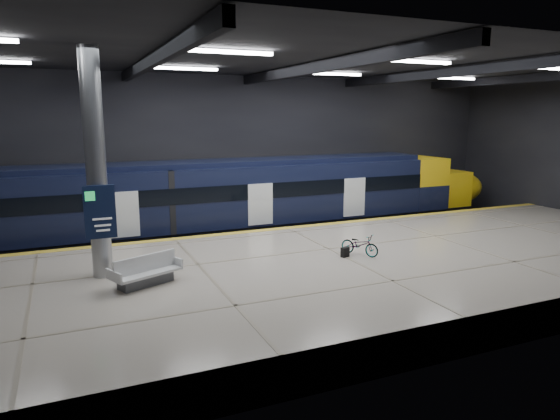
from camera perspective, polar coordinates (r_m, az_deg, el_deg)
ground at (r=19.97m, az=4.14°, el=-6.76°), size 30.00×30.00×0.00m
room_shell at (r=19.04m, az=4.37°, el=9.87°), size 30.10×16.10×8.05m
platform at (r=17.74m, az=7.92°, el=-7.28°), size 30.00×11.00×1.10m
safety_strip at (r=22.07m, az=0.89°, el=-2.05°), size 30.00×0.40×0.01m
rails at (r=24.77m, az=-1.74°, el=-3.05°), size 30.00×1.52×0.16m
train at (r=23.72m, az=-6.20°, el=1.15°), size 29.40×2.84×3.79m
bench at (r=15.28m, az=-15.09°, el=-7.12°), size 2.23×1.59×0.91m
bicycle at (r=18.02m, az=9.11°, el=-3.92°), size 1.16×1.52×0.77m
pannier_bag at (r=17.77m, az=7.45°, el=-4.79°), size 0.34×0.28×0.35m
info_column at (r=15.93m, az=-20.28°, el=4.50°), size 0.90×0.78×6.90m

